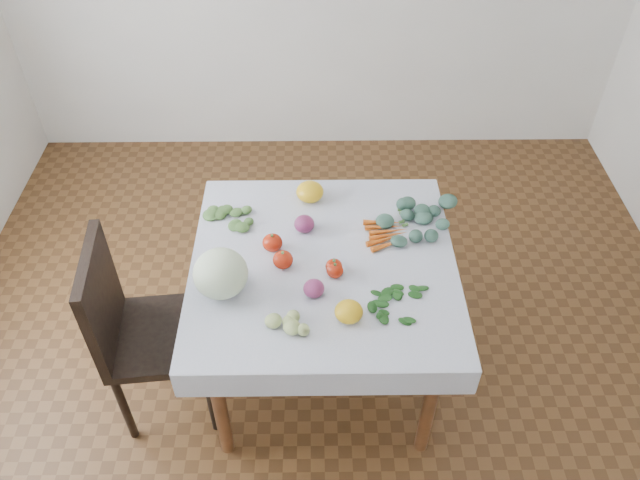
# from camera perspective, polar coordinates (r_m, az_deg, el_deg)

# --- Properties ---
(ground) EXTENTS (4.00, 4.00, 0.00)m
(ground) POSITION_cam_1_polar(r_m,az_deg,el_deg) (3.23, 0.27, -11.45)
(ground) COLOR brown
(table) EXTENTS (1.00, 1.00, 0.75)m
(table) POSITION_cam_1_polar(r_m,az_deg,el_deg) (2.72, 0.32, -3.53)
(table) COLOR brown
(table) RESTS_ON ground
(tablecloth) EXTENTS (1.12, 1.12, 0.01)m
(tablecloth) POSITION_cam_1_polar(r_m,az_deg,el_deg) (2.65, 0.32, -2.07)
(tablecloth) COLOR white
(tablecloth) RESTS_ON table
(chair) EXTENTS (0.48, 0.48, 0.98)m
(chair) POSITION_cam_1_polar(r_m,az_deg,el_deg) (2.79, -16.43, -7.45)
(chair) COLOR black
(chair) RESTS_ON ground
(cabbage) EXTENTS (0.29, 0.29, 0.20)m
(cabbage) POSITION_cam_1_polar(r_m,az_deg,el_deg) (2.50, -9.08, -3.05)
(cabbage) COLOR beige
(cabbage) RESTS_ON tablecloth
(tomato_a) EXTENTS (0.10, 0.10, 0.08)m
(tomato_a) POSITION_cam_1_polar(r_m,az_deg,el_deg) (2.68, -4.37, -0.25)
(tomato_a) COLOR #A9200B
(tomato_a) RESTS_ON tablecloth
(tomato_b) EXTENTS (0.09, 0.09, 0.06)m
(tomato_b) POSITION_cam_1_polar(r_m,az_deg,el_deg) (2.59, 1.29, -2.43)
(tomato_b) COLOR #A9200B
(tomato_b) RESTS_ON tablecloth
(tomato_c) EXTENTS (0.09, 0.09, 0.07)m
(tomato_c) POSITION_cam_1_polar(r_m,az_deg,el_deg) (2.61, -3.41, -1.81)
(tomato_c) COLOR #A9200B
(tomato_c) RESTS_ON tablecloth
(tomato_d) EXTENTS (0.08, 0.08, 0.06)m
(tomato_d) POSITION_cam_1_polar(r_m,az_deg,el_deg) (2.57, 1.37, -2.79)
(tomato_d) COLOR #A9200B
(tomato_d) RESTS_ON tablecloth
(heirloom_back) EXTENTS (0.17, 0.17, 0.09)m
(heirloom_back) POSITION_cam_1_polar(r_m,az_deg,el_deg) (2.93, -0.93, 4.43)
(heirloom_back) COLOR gold
(heirloom_back) RESTS_ON tablecloth
(heirloom_front) EXTENTS (0.14, 0.14, 0.08)m
(heirloom_front) POSITION_cam_1_polar(r_m,az_deg,el_deg) (2.42, 2.65, -6.56)
(heirloom_front) COLOR gold
(heirloom_front) RESTS_ON tablecloth
(onion_a) EXTENTS (0.10, 0.10, 0.08)m
(onion_a) POSITION_cam_1_polar(r_m,az_deg,el_deg) (2.77, -1.45, 1.48)
(onion_a) COLOR #621C47
(onion_a) RESTS_ON tablecloth
(onion_b) EXTENTS (0.10, 0.10, 0.07)m
(onion_b) POSITION_cam_1_polar(r_m,az_deg,el_deg) (2.50, -0.57, -4.46)
(onion_b) COLOR #621C47
(onion_b) RESTS_ON tablecloth
(tomatillo_cluster) EXTENTS (0.18, 0.10, 0.05)m
(tomatillo_cluster) POSITION_cam_1_polar(r_m,az_deg,el_deg) (2.39, -2.96, -7.90)
(tomatillo_cluster) COLOR #ABBA6B
(tomatillo_cluster) RESTS_ON tablecloth
(carrot_bunch) EXTENTS (0.18, 0.20, 0.03)m
(carrot_bunch) POSITION_cam_1_polar(r_m,az_deg,el_deg) (2.77, 6.08, 0.63)
(carrot_bunch) COLOR orange
(carrot_bunch) RESTS_ON tablecloth
(kale_bunch) EXTENTS (0.34, 0.31, 0.05)m
(kale_bunch) POSITION_cam_1_polar(r_m,az_deg,el_deg) (2.84, 9.02, 1.88)
(kale_bunch) COLOR #3A5F4D
(kale_bunch) RESTS_ON tablecloth
(basil_bunch) EXTENTS (0.25, 0.18, 0.01)m
(basil_bunch) POSITION_cam_1_polar(r_m,az_deg,el_deg) (2.50, 7.25, -5.80)
(basil_bunch) COLOR #1D5319
(basil_bunch) RESTS_ON tablecloth
(dill_bunch) EXTENTS (0.26, 0.19, 0.03)m
(dill_bunch) POSITION_cam_1_polar(r_m,az_deg,el_deg) (2.89, -8.23, 2.40)
(dill_bunch) COLOR #4B7435
(dill_bunch) RESTS_ON tablecloth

